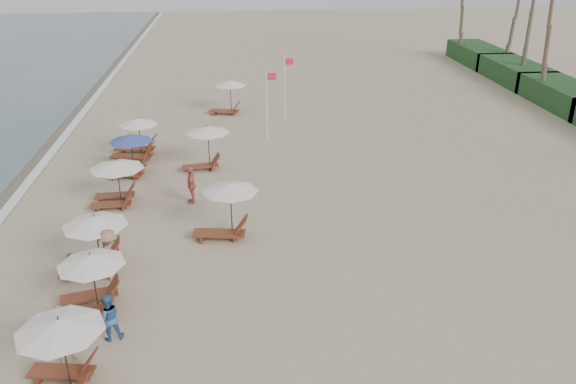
{
  "coord_description": "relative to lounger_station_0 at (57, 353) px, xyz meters",
  "views": [
    {
      "loc": [
        -1.23,
        -15.34,
        11.05
      ],
      "look_at": [
        1.0,
        6.39,
        1.3
      ],
      "focal_mm": 36.03,
      "sensor_mm": 36.0,
      "label": 1
    }
  ],
  "objects": [
    {
      "name": "inland_station_2",
      "position": [
        4.52,
        25.63,
        0.11
      ],
      "size": [
        2.73,
        2.24,
        2.22
      ],
      "color": "brown",
      "rests_on": "ground"
    },
    {
      "name": "lounger_station_3",
      "position": [
        -0.54,
        11.7,
        -0.08
      ],
      "size": [
        2.5,
        2.37,
        2.07
      ],
      "color": "brown",
      "rests_on": "ground"
    },
    {
      "name": "lounger_station_0",
      "position": [
        0.0,
        0.0,
        0.0
      ],
      "size": [
        2.47,
        2.28,
        2.29
      ],
      "color": "brown",
      "rests_on": "ground"
    },
    {
      "name": "lounger_station_1",
      "position": [
        -0.02,
        3.58,
        -0.2
      ],
      "size": [
        2.46,
        2.12,
        2.06
      ],
      "color": "brown",
      "rests_on": "ground"
    },
    {
      "name": "foam_line",
      "position": [
        -5.29,
        12.98,
        -1.24
      ],
      "size": [
        0.5,
        140.0,
        0.02
      ],
      "primitive_type": "cube",
      "color": "white",
      "rests_on": "ground"
    },
    {
      "name": "beachgoer_mid_b",
      "position": [
        0.33,
        5.47,
        -0.31
      ],
      "size": [
        1.14,
        1.41,
        1.9
      ],
      "primitive_type": "imported",
      "rotation": [
        0.0,
        0.0,
        1.99
      ],
      "color": "#99684E",
      "rests_on": "ground"
    },
    {
      "name": "lounger_station_4",
      "position": [
        -0.48,
        15.25,
        -0.16
      ],
      "size": [
        2.46,
        2.16,
        2.09
      ],
      "color": "brown",
      "rests_on": "ground"
    },
    {
      "name": "flag_pole_near",
      "position": [
        6.78,
        19.64,
        1.09
      ],
      "size": [
        0.6,
        0.08,
        4.21
      ],
      "color": "silver",
      "rests_on": "ground"
    },
    {
      "name": "beachgoer_far_a",
      "position": [
        2.79,
        11.58,
        -0.4
      ],
      "size": [
        0.45,
        1.01,
        1.7
      ],
      "primitive_type": "imported",
      "rotation": [
        0.0,
        0.0,
        4.74
      ],
      "color": "#CC5E51",
      "rests_on": "ground"
    },
    {
      "name": "inland_station_0",
      "position": [
        4.3,
        8.18,
        0.07
      ],
      "size": [
        2.79,
        2.24,
        2.22
      ],
      "color": "brown",
      "rests_on": "ground"
    },
    {
      "name": "beachgoer_near",
      "position": [
        -0.18,
        1.24,
        -0.35
      ],
      "size": [
        0.79,
        0.75,
        1.81
      ],
      "primitive_type": "imported",
      "rotation": [
        0.0,
        0.0,
        0.67
      ],
      "color": "tan",
      "rests_on": "ground"
    },
    {
      "name": "lounger_station_2",
      "position": [
        -0.42,
        6.23,
        -0.16
      ],
      "size": [
        2.57,
        2.29,
        2.08
      ],
      "color": "brown",
      "rests_on": "ground"
    },
    {
      "name": "inland_station_1",
      "position": [
        3.31,
        15.66,
        0.18
      ],
      "size": [
        2.61,
        2.24,
        2.22
      ],
      "color": "brown",
      "rests_on": "ground"
    },
    {
      "name": "lounger_station_5",
      "position": [
        -0.53,
        17.71,
        -0.3
      ],
      "size": [
        2.7,
        2.33,
        2.18
      ],
      "color": "brown",
      "rests_on": "ground"
    },
    {
      "name": "beachgoer_mid_a",
      "position": [
        0.85,
        2.11,
        -0.49
      ],
      "size": [
        0.87,
        0.76,
        1.53
      ],
      "primitive_type": "imported",
      "rotation": [
        0.0,
        0.0,
        3.43
      ],
      "color": "#335E99",
      "rests_on": "ground"
    },
    {
      "name": "flag_pole_far",
      "position": [
        8.19,
        23.7,
        1.08
      ],
      "size": [
        0.6,
        0.08,
        4.19
      ],
      "color": "silver",
      "rests_on": "ground"
    },
    {
      "name": "ground",
      "position": [
        5.91,
        2.98,
        -1.25
      ],
      "size": [
        160.0,
        160.0,
        0.0
      ],
      "primitive_type": "plane",
      "color": "tan",
      "rests_on": "ground"
    }
  ]
}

